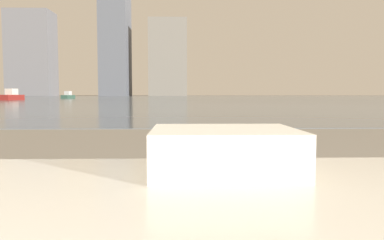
# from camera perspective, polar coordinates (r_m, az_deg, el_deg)

# --- Properties ---
(towel_stack) EXTENTS (0.26, 0.22, 0.08)m
(towel_stack) POSITION_cam_1_polar(r_m,az_deg,el_deg) (0.69, 4.89, -4.60)
(towel_stack) COLOR silver
(towel_stack) RESTS_ON bathtub
(harbor_water) EXTENTS (180.00, 110.00, 0.01)m
(harbor_water) POSITION_cam_1_polar(r_m,az_deg,el_deg) (61.87, -1.41, 3.42)
(harbor_water) COLOR slate
(harbor_water) RESTS_ON ground_plane
(harbor_boat_0) EXTENTS (1.36, 3.18, 1.16)m
(harbor_boat_0) POSITION_cam_1_polar(r_m,az_deg,el_deg) (42.07, -25.78, 3.30)
(harbor_boat_0) COLOR maroon
(harbor_boat_0) RESTS_ON harbor_water
(harbor_boat_1) EXTENTS (1.21, 2.76, 1.00)m
(harbor_boat_1) POSITION_cam_1_polar(r_m,az_deg,el_deg) (53.66, -18.36, 3.51)
(harbor_boat_1) COLOR #335647
(harbor_boat_1) RESTS_ON harbor_water
(skyline_tower_0) EXTENTS (13.17, 9.54, 25.92)m
(skyline_tower_0) POSITION_cam_1_polar(r_m,az_deg,el_deg) (127.29, -23.25, 9.24)
(skyline_tower_0) COLOR slate
(skyline_tower_0) RESTS_ON ground_plane
(skyline_tower_2) EXTENTS (11.53, 12.58, 23.24)m
(skyline_tower_2) POSITION_cam_1_polar(r_m,az_deg,el_deg) (118.46, -3.63, 9.32)
(skyline_tower_2) COLOR gray
(skyline_tower_2) RESTS_ON ground_plane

